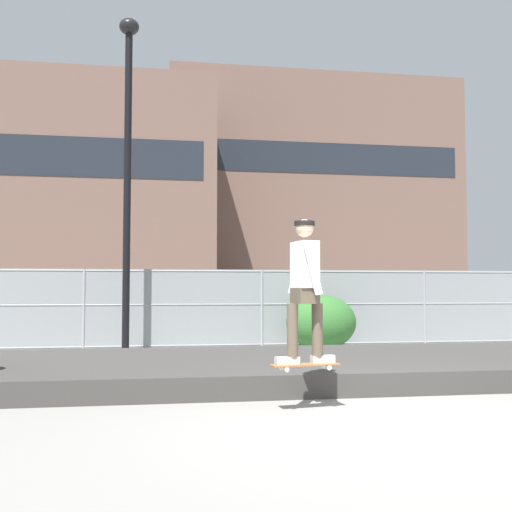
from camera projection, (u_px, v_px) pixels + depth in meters
name	position (u px, v px, depth m)	size (l,w,h in m)	color
ground_plane	(394.00, 425.00, 6.06)	(120.00, 120.00, 0.00)	gray
gravel_berm	(312.00, 367.00, 9.39)	(13.86, 3.80, 0.31)	#3D3A38
skateboard	(305.00, 365.00, 6.80)	(0.82, 0.32, 0.07)	#9E5B33
skater	(305.00, 282.00, 6.85)	(0.73, 0.61, 1.67)	#B2ADA8
chain_fence	(262.00, 308.00, 14.19)	(24.96, 0.06, 1.85)	gray
street_lamp	(128.00, 145.00, 13.08)	(0.44, 0.44, 7.44)	black
parked_car_near	(167.00, 308.00, 16.75)	(4.56, 2.27, 1.66)	black
parked_car_mid	(352.00, 307.00, 17.80)	(4.54, 2.23, 1.66)	silver
library_building	(57.00, 202.00, 42.85)	(22.07, 14.06, 15.35)	brown
office_block	(305.00, 198.00, 53.48)	(24.58, 12.52, 19.12)	brown
shrub_left	(321.00, 322.00, 13.50)	(1.61, 1.32, 1.25)	#336B2D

